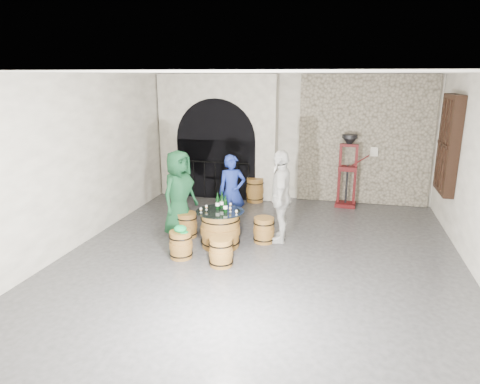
% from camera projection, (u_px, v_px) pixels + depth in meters
% --- Properties ---
extents(ground, '(8.00, 8.00, 0.00)m').
position_uv_depth(ground, '(261.00, 257.00, 7.69)').
color(ground, '#313133').
rests_on(ground, ground).
extents(wall_back, '(8.00, 0.00, 8.00)m').
position_uv_depth(wall_back, '(292.00, 138.00, 11.01)').
color(wall_back, white).
rests_on(wall_back, ground).
extents(wall_front, '(8.00, 0.00, 8.00)m').
position_uv_depth(wall_front, '(171.00, 272.00, 3.52)').
color(wall_front, white).
rests_on(wall_front, ground).
extents(wall_left, '(0.00, 8.00, 8.00)m').
position_uv_depth(wall_left, '(80.00, 161.00, 8.07)').
color(wall_left, white).
rests_on(wall_left, ground).
extents(ceiling, '(8.00, 8.00, 0.00)m').
position_uv_depth(ceiling, '(264.00, 73.00, 6.84)').
color(ceiling, beige).
rests_on(ceiling, wall_back).
extents(stone_facing_panel, '(3.20, 0.12, 3.18)m').
position_uv_depth(stone_facing_panel, '(364.00, 141.00, 10.54)').
color(stone_facing_panel, '#A29781').
rests_on(stone_facing_panel, ground).
extents(arched_opening, '(3.10, 0.60, 3.19)m').
position_uv_depth(arched_opening, '(218.00, 137.00, 11.21)').
color(arched_opening, white).
rests_on(arched_opening, ground).
extents(shuttered_window, '(0.23, 1.10, 2.00)m').
position_uv_depth(shuttered_window, '(448.00, 144.00, 8.68)').
color(shuttered_window, black).
rests_on(shuttered_window, wall_right).
extents(barrel_table, '(0.91, 0.91, 0.71)m').
position_uv_depth(barrel_table, '(220.00, 229.00, 8.10)').
color(barrel_table, brown).
rests_on(barrel_table, ground).
extents(barrel_stool_left, '(0.42, 0.42, 0.50)m').
position_uv_depth(barrel_stool_left, '(187.00, 225.00, 8.62)').
color(barrel_stool_left, brown).
rests_on(barrel_stool_left, ground).
extents(barrel_stool_far, '(0.42, 0.42, 0.50)m').
position_uv_depth(barrel_stool_far, '(230.00, 219.00, 8.94)').
color(barrel_stool_far, brown).
rests_on(barrel_stool_far, ground).
extents(barrel_stool_right, '(0.42, 0.42, 0.50)m').
position_uv_depth(barrel_stool_right, '(264.00, 230.00, 8.33)').
color(barrel_stool_right, brown).
rests_on(barrel_stool_right, ground).
extents(barrel_stool_near_right, '(0.42, 0.42, 0.50)m').
position_uv_depth(barrel_stool_near_right, '(221.00, 252.00, 7.29)').
color(barrel_stool_near_right, brown).
rests_on(barrel_stool_near_right, ground).
extents(barrel_stool_near_left, '(0.42, 0.42, 0.50)m').
position_uv_depth(barrel_stool_near_left, '(181.00, 245.00, 7.61)').
color(barrel_stool_near_left, brown).
rests_on(barrel_stool_near_left, ground).
extents(green_cap, '(0.26, 0.22, 0.12)m').
position_uv_depth(green_cap, '(180.00, 229.00, 7.53)').
color(green_cap, '#0C8E42').
rests_on(green_cap, barrel_stool_near_left).
extents(person_green, '(0.82, 0.99, 1.75)m').
position_uv_depth(person_green, '(179.00, 193.00, 8.56)').
color(person_green, '#113D21').
rests_on(person_green, ground).
extents(person_blue, '(0.68, 0.59, 1.58)m').
position_uv_depth(person_blue, '(232.00, 192.00, 8.98)').
color(person_blue, navy).
rests_on(person_blue, ground).
extents(person_white, '(0.52, 1.09, 1.81)m').
position_uv_depth(person_white, '(281.00, 196.00, 8.23)').
color(person_white, beige).
rests_on(person_white, ground).
extents(wine_bottle_left, '(0.08, 0.08, 0.32)m').
position_uv_depth(wine_bottle_left, '(218.00, 203.00, 8.07)').
color(wine_bottle_left, black).
rests_on(wine_bottle_left, barrel_table).
extents(wine_bottle_center, '(0.08, 0.08, 0.32)m').
position_uv_depth(wine_bottle_center, '(225.00, 205.00, 7.89)').
color(wine_bottle_center, black).
rests_on(wine_bottle_center, barrel_table).
extents(wine_bottle_right, '(0.08, 0.08, 0.32)m').
position_uv_depth(wine_bottle_right, '(222.00, 201.00, 8.15)').
color(wine_bottle_right, black).
rests_on(wine_bottle_right, barrel_table).
extents(tasting_glass_a, '(0.05, 0.05, 0.10)m').
position_uv_depth(tasting_glass_a, '(201.00, 210.00, 7.89)').
color(tasting_glass_a, '#B06F22').
rests_on(tasting_glass_a, barrel_table).
extents(tasting_glass_b, '(0.05, 0.05, 0.10)m').
position_uv_depth(tasting_glass_b, '(230.00, 209.00, 7.94)').
color(tasting_glass_b, '#B06F22').
rests_on(tasting_glass_b, barrel_table).
extents(tasting_glass_c, '(0.05, 0.05, 0.10)m').
position_uv_depth(tasting_glass_c, '(221.00, 204.00, 8.26)').
color(tasting_glass_c, '#B06F22').
rests_on(tasting_glass_c, barrel_table).
extents(tasting_glass_d, '(0.05, 0.05, 0.10)m').
position_uv_depth(tasting_glass_d, '(230.00, 205.00, 8.17)').
color(tasting_glass_d, '#B06F22').
rests_on(tasting_glass_d, barrel_table).
extents(tasting_glass_e, '(0.05, 0.05, 0.10)m').
position_uv_depth(tasting_glass_e, '(236.00, 213.00, 7.75)').
color(tasting_glass_e, '#B06F22').
rests_on(tasting_glass_e, barrel_table).
extents(tasting_glass_f, '(0.05, 0.05, 0.10)m').
position_uv_depth(tasting_glass_f, '(206.00, 208.00, 8.04)').
color(tasting_glass_f, '#B06F22').
rests_on(tasting_glass_f, barrel_table).
extents(side_barrel, '(0.46, 0.46, 0.61)m').
position_uv_depth(side_barrel, '(255.00, 190.00, 11.00)').
color(side_barrel, brown).
rests_on(side_barrel, ground).
extents(corking_press, '(0.74, 0.43, 1.79)m').
position_uv_depth(corking_press, '(348.00, 165.00, 10.39)').
color(corking_press, '#4E0D0D').
rests_on(corking_press, ground).
extents(control_box, '(0.18, 0.10, 0.22)m').
position_uv_depth(control_box, '(374.00, 152.00, 10.47)').
color(control_box, silver).
rests_on(control_box, wall_back).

